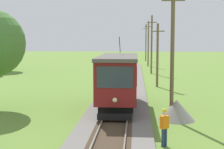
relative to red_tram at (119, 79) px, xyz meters
name	(u,v)px	position (x,y,z in m)	size (l,w,h in m)	color
red_tram	(119,79)	(0.00, 0.00, 0.00)	(2.60, 8.54, 4.79)	maroon
utility_pole_near_tram	(172,51)	(3.41, -2.34, 2.04)	(1.40, 0.48, 8.27)	brown
utility_pole_mid	(157,54)	(3.41, 11.69, 1.18)	(1.40, 0.37, 6.55)	brown
utility_pole_far	(152,44)	(3.41, 24.97, 2.07)	(1.40, 0.40, 8.34)	brown
utility_pole_distant	(148,43)	(3.41, 38.05, 2.01)	(1.40, 0.42, 8.21)	brown
utility_pole_horizon	(146,42)	(3.41, 52.79, 2.08)	(1.40, 0.32, 8.35)	brown
gravel_pile	(176,110)	(3.70, -2.63, -1.57)	(2.27, 2.27, 1.25)	gray
track_worker	(164,126)	(2.53, -7.78, -1.21)	(0.44, 0.43, 1.78)	navy
tree_horizon	(4,33)	(-19.76, 28.65, 3.70)	(5.20, 5.20, 8.50)	#4C3823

